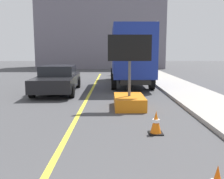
{
  "coord_description": "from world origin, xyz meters",
  "views": [
    {
      "loc": [
        1.12,
        -0.19,
        2.07
      ],
      "look_at": [
        1.13,
        4.43,
        1.38
      ],
      "focal_mm": 40.29,
      "sensor_mm": 36.0,
      "label": 1
    }
  ],
  "objects_px": {
    "arrow_board_trailer": "(129,95)",
    "box_truck": "(130,55)",
    "highway_guide_sign": "(148,38)",
    "traffic_cone_mid_lane": "(156,123)",
    "pickup_car": "(58,79)"
  },
  "relations": [
    {
      "from": "pickup_car",
      "to": "traffic_cone_mid_lane",
      "type": "distance_m",
      "value": 7.92
    },
    {
      "from": "highway_guide_sign",
      "to": "traffic_cone_mid_lane",
      "type": "relative_size",
      "value": 8.36
    },
    {
      "from": "box_truck",
      "to": "pickup_car",
      "type": "bearing_deg",
      "value": -144.11
    },
    {
      "from": "pickup_car",
      "to": "traffic_cone_mid_lane",
      "type": "xyz_separation_m",
      "value": [
        3.94,
        -6.86,
        -0.4
      ]
    },
    {
      "from": "pickup_car",
      "to": "highway_guide_sign",
      "type": "relative_size",
      "value": 1.02
    },
    {
      "from": "box_truck",
      "to": "highway_guide_sign",
      "type": "bearing_deg",
      "value": 74.33
    },
    {
      "from": "arrow_board_trailer",
      "to": "pickup_car",
      "type": "bearing_deg",
      "value": 132.43
    },
    {
      "from": "pickup_car",
      "to": "box_truck",
      "type": "bearing_deg",
      "value": 35.89
    },
    {
      "from": "arrow_board_trailer",
      "to": "box_truck",
      "type": "relative_size",
      "value": 0.35
    },
    {
      "from": "arrow_board_trailer",
      "to": "highway_guide_sign",
      "type": "bearing_deg",
      "value": 79.32
    },
    {
      "from": "arrow_board_trailer",
      "to": "pickup_car",
      "type": "xyz_separation_m",
      "value": [
        -3.47,
        3.8,
        0.22
      ]
    },
    {
      "from": "arrow_board_trailer",
      "to": "box_truck",
      "type": "distance_m",
      "value": 6.83
    },
    {
      "from": "pickup_car",
      "to": "arrow_board_trailer",
      "type": "bearing_deg",
      "value": -47.57
    },
    {
      "from": "pickup_car",
      "to": "highway_guide_sign",
      "type": "bearing_deg",
      "value": 60.59
    },
    {
      "from": "arrow_board_trailer",
      "to": "traffic_cone_mid_lane",
      "type": "height_order",
      "value": "arrow_board_trailer"
    }
  ]
}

